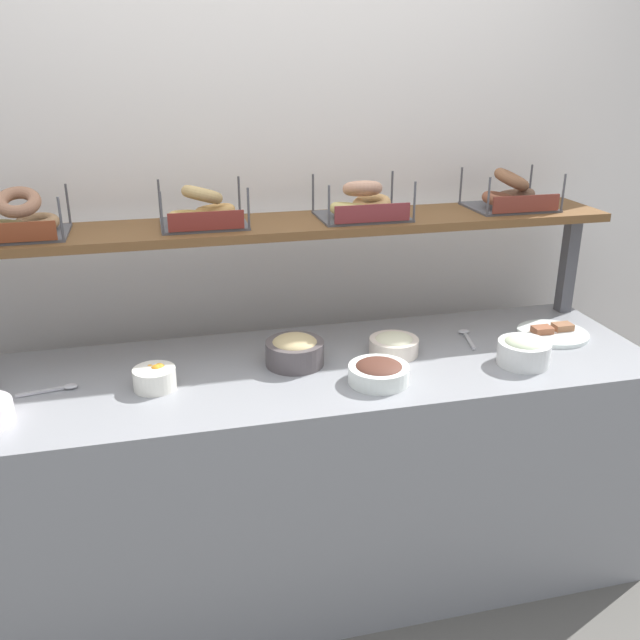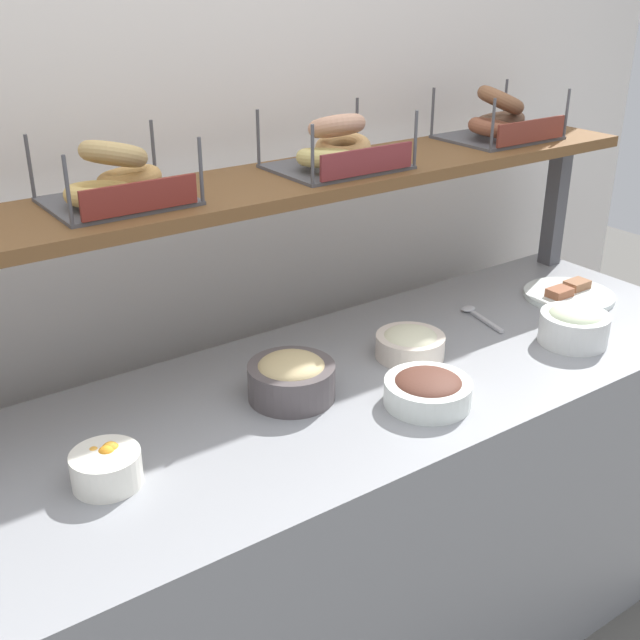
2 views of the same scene
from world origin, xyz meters
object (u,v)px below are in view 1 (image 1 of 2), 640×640
(bowl_potato_salad, at_px, (394,344))
(bagel_basket_plain, at_px, (362,204))
(bowl_chocolate_spread, at_px, (379,372))
(bowl_scallion_spread, at_px, (524,350))
(bagel_basket_everything, at_px, (20,221))
(bowl_hummus, at_px, (295,350))
(serving_spoon_by_edge, at_px, (57,389))
(bagel_basket_sesame, at_px, (203,211))
(serving_spoon_near_plate, at_px, (466,336))
(bowl_fruit_salad, at_px, (155,378))
(serving_plate_white, at_px, (553,333))
(bagel_basket_cinnamon_raisin, at_px, (510,195))

(bowl_potato_salad, distance_m, bagel_basket_plain, 0.51)
(bowl_chocolate_spread, distance_m, bowl_scallion_spread, 0.51)
(bowl_potato_salad, bearing_deg, bagel_basket_everything, 168.34)
(bowl_chocolate_spread, height_order, bowl_hummus, bowl_hummus)
(bowl_potato_salad, relative_size, serving_spoon_by_edge, 0.94)
(bowl_scallion_spread, distance_m, bagel_basket_sesame, 1.17)
(serving_spoon_near_plate, bearing_deg, bowl_scallion_spread, -71.82)
(serving_spoon_near_plate, distance_m, bagel_basket_plain, 0.62)
(bowl_scallion_spread, relative_size, serving_spoon_by_edge, 0.96)
(bowl_chocolate_spread, relative_size, bowl_hummus, 0.99)
(bowl_hummus, xyz_separation_m, bagel_basket_plain, (0.30, 0.24, 0.43))
(bowl_potato_salad, relative_size, bagel_basket_everything, 0.59)
(serving_spoon_near_plate, bearing_deg, bagel_basket_everything, 173.57)
(bowl_fruit_salad, height_order, bagel_basket_everything, bagel_basket_everything)
(bowl_hummus, distance_m, bowl_fruit_salad, 0.46)
(bowl_potato_salad, relative_size, bagel_basket_sesame, 0.59)
(bowl_scallion_spread, distance_m, bagel_basket_plain, 0.75)
(bowl_hummus, xyz_separation_m, serving_plate_white, (0.98, 0.02, -0.04))
(bowl_fruit_salad, distance_m, serving_plate_white, 1.44)
(bagel_basket_plain, height_order, bagel_basket_cinnamon_raisin, bagel_basket_cinnamon_raisin)
(serving_spoon_by_edge, bearing_deg, serving_spoon_near_plate, 3.78)
(serving_spoon_near_plate, height_order, bagel_basket_everything, bagel_basket_everything)
(bowl_potato_salad, distance_m, bowl_hummus, 0.35)
(bowl_hummus, relative_size, bowl_fruit_salad, 1.49)
(bowl_potato_salad, xyz_separation_m, bagel_basket_everything, (-1.18, 0.24, 0.44))
(bagel_basket_everything, height_order, bagel_basket_sesame, bagel_basket_everything)
(bowl_potato_salad, relative_size, bagel_basket_plain, 0.55)
(serving_spoon_by_edge, distance_m, bagel_basket_sesame, 0.74)
(bowl_hummus, bearing_deg, serving_plate_white, 1.07)
(bowl_chocolate_spread, distance_m, serving_spoon_by_edge, 1.00)
(bowl_fruit_salad, height_order, bagel_basket_cinnamon_raisin, bagel_basket_cinnamon_raisin)
(serving_plate_white, xyz_separation_m, bagel_basket_sesame, (-1.23, 0.24, 0.47))
(bowl_fruit_salad, bearing_deg, bagel_basket_everything, 139.98)
(serving_plate_white, xyz_separation_m, bagel_basket_everything, (-1.81, 0.23, 0.47))
(bagel_basket_plain, bearing_deg, bagel_basket_sesame, 178.13)
(serving_plate_white, distance_m, serving_spoon_by_edge, 1.73)
(bowl_scallion_spread, xyz_separation_m, serving_spoon_near_plate, (-0.08, 0.26, -0.04))
(bagel_basket_cinnamon_raisin, bearing_deg, serving_plate_white, -68.88)
(bowl_hummus, xyz_separation_m, bagel_basket_cinnamon_raisin, (0.88, 0.26, 0.43))
(bowl_hummus, xyz_separation_m, serving_spoon_near_plate, (0.66, 0.08, -0.04))
(bowl_scallion_spread, xyz_separation_m, serving_plate_white, (0.23, 0.20, -0.04))
(bowl_hummus, bearing_deg, serving_spoon_by_edge, -178.66)
(serving_spoon_near_plate, bearing_deg, bagel_basket_cinnamon_raisin, 39.51)
(serving_spoon_near_plate, distance_m, bagel_basket_everything, 1.57)
(serving_spoon_near_plate, distance_m, bagel_basket_cinnamon_raisin, 0.56)
(bowl_scallion_spread, relative_size, bagel_basket_plain, 0.56)
(bowl_potato_salad, height_order, bowl_hummus, bowl_hummus)
(serving_spoon_near_plate, height_order, serving_spoon_by_edge, same)
(bagel_basket_sesame, xyz_separation_m, bagel_basket_plain, (0.55, -0.02, 0.00))
(serving_plate_white, distance_m, bagel_basket_plain, 0.85)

